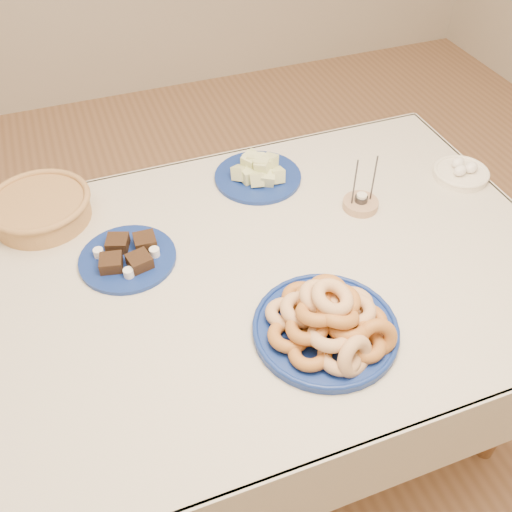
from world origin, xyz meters
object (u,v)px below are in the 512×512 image
melon_plate (258,172)px  wicker_basket (40,208)px  dining_table (250,297)px  egg_bowl (461,172)px  brownie_plate (128,256)px  donut_platter (329,322)px  candle_holder (361,203)px

melon_plate → wicker_basket: size_ratio=0.76×
dining_table → wicker_basket: wicker_basket is taller
wicker_basket → egg_bowl: (1.27, -0.25, -0.02)m
wicker_basket → brownie_plate: bearing=-52.5°
melon_plate → brownie_plate: bearing=-154.5°
dining_table → donut_platter: donut_platter is taller
brownie_plate → wicker_basket: (-0.20, 0.26, 0.03)m
dining_table → donut_platter: size_ratio=4.02×
dining_table → brownie_plate: brownie_plate is taller
brownie_plate → wicker_basket: size_ratio=0.76×
melon_plate → egg_bowl: 0.65m
wicker_basket → egg_bowl: size_ratio=1.81×
donut_platter → brownie_plate: donut_platter is taller
wicker_basket → donut_platter: bearing=-48.5°
dining_table → melon_plate: 0.43m
melon_plate → candle_holder: bearing=-44.7°
donut_platter → melon_plate: donut_platter is taller
wicker_basket → candle_holder: (0.90, -0.28, -0.03)m
brownie_plate → donut_platter: bearing=-46.3°
dining_table → egg_bowl: egg_bowl is taller
candle_holder → brownie_plate: bearing=178.5°
melon_plate → candle_holder: candle_holder is taller
brownie_plate → egg_bowl: size_ratio=1.38×
dining_table → brownie_plate: bearing=152.7°
dining_table → wicker_basket: bearing=140.2°
candle_holder → egg_bowl: size_ratio=0.83×
melon_plate → candle_holder: (0.24, -0.24, -0.01)m
melon_plate → wicker_basket: melon_plate is taller
melon_plate → egg_bowl: (0.61, -0.21, -0.01)m
dining_table → wicker_basket: (-0.49, 0.41, 0.15)m
donut_platter → egg_bowl: 0.79m
melon_plate → wicker_basket: (-0.66, 0.04, 0.01)m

